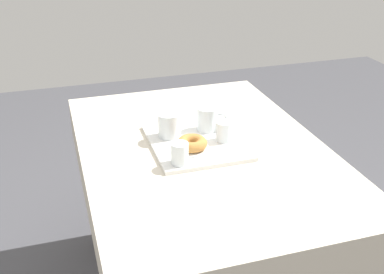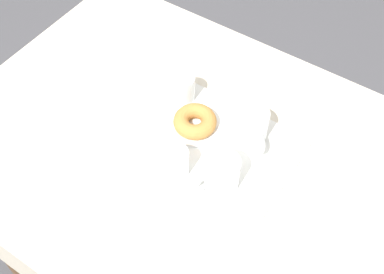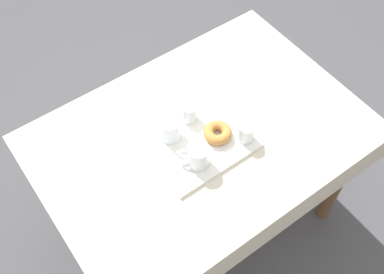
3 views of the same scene
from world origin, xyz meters
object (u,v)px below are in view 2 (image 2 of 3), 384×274
Objects in this scene: dining_table at (195,174)px; serving_tray at (211,152)px; tea_mug_right at (252,127)px; water_glass_far at (176,163)px; tea_mug_left at (221,175)px; sugar_donut_left at (195,121)px; donut_plate_left at (195,127)px; water_glass_near at (183,89)px.

dining_table is 0.12m from serving_tray.
tea_mug_right reaches higher than water_glass_far.
sugar_donut_left is (-0.14, 0.11, -0.02)m from tea_mug_left.
donut_plate_left is (-0.13, -0.05, -0.04)m from tea_mug_right.
serving_tray is at bearing -27.17° from sugar_donut_left.
donut_plate_left is at bearing 105.05° from water_glass_far.
donut_plate_left is at bearing 152.83° from serving_tray.
tea_mug_right is 1.39× the size of water_glass_far.
serving_tray is 0.09m from sugar_donut_left.
dining_table is 3.23× the size of serving_tray.
water_glass_far is at bearing -74.95° from donut_plate_left.
water_glass_far is 0.61× the size of donut_plate_left.
tea_mug_right is at bearing 47.56° from dining_table.
tea_mug_right is 0.22m from water_glass_near.
tea_mug_left is 0.19m from donut_plate_left.
donut_plate_left reaches higher than serving_tray.
tea_mug_left is 0.16m from tea_mug_right.
sugar_donut_left is at bearing -159.00° from tea_mug_right.
tea_mug_left is at bearing -37.12° from sugar_donut_left.
water_glass_near reaches higher than dining_table.
dining_table is at bearing -153.20° from serving_tray.
water_glass_far is 0.70× the size of sugar_donut_left.
serving_tray is 5.12× the size of water_glass_far.
donut_plate_left is at bearing 142.88° from tea_mug_left.
water_glass_near is at bearing 145.43° from serving_tray.
sugar_donut_left is (-0.04, 0.05, 0.14)m from dining_table.
donut_plate_left is at bearing -159.00° from tea_mug_right.
tea_mug_right reaches higher than serving_tray.
water_glass_near is 1.00× the size of water_glass_far.
tea_mug_left is 1.09× the size of tea_mug_right.
water_glass_far is (0.12, -0.21, -0.00)m from water_glass_near.
donut_plate_left is at bearing 123.81° from dining_table.
sugar_donut_left is at bearing 105.05° from water_glass_far.
water_glass_far is 0.14m from donut_plate_left.
water_glass_far is (-0.11, -0.03, -0.01)m from tea_mug_left.
tea_mug_left reaches higher than serving_tray.
water_glass_near is at bearing 139.93° from donut_plate_left.
donut_plate_left is (0.08, -0.07, -0.03)m from water_glass_near.
water_glass_near is (-0.23, 0.18, -0.01)m from tea_mug_left.
dining_table is at bearing -56.19° from donut_plate_left.
serving_tray is 3.11× the size of donut_plate_left.
tea_mug_right is at bearing -4.93° from water_glass_near.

